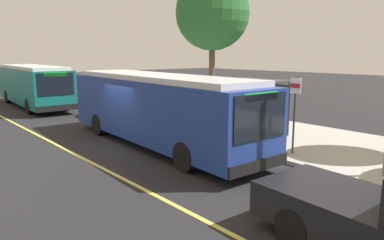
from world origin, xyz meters
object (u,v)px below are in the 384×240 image
(transit_bus_main, at_px, (157,107))
(route_sign_post, at_px, (295,105))
(transit_bus_second, at_px, (33,84))
(waiting_bench, at_px, (264,123))
(pedestrian_commuter, at_px, (206,109))

(transit_bus_main, xyz_separation_m, route_sign_post, (4.71, 2.71, 0.34))
(transit_bus_main, distance_m, transit_bus_second, 14.95)
(transit_bus_second, xyz_separation_m, route_sign_post, (19.66, 2.99, 0.34))
(transit_bus_second, relative_size, waiting_bench, 6.77)
(pedestrian_commuter, bearing_deg, transit_bus_main, -78.28)
(route_sign_post, bearing_deg, pedestrian_commuter, 172.55)
(route_sign_post, bearing_deg, transit_bus_main, -150.08)
(route_sign_post, bearing_deg, transit_bus_second, -171.34)
(transit_bus_second, xyz_separation_m, waiting_bench, (16.83, 4.97, -0.98))
(route_sign_post, distance_m, pedestrian_commuter, 5.53)
(pedestrian_commuter, bearing_deg, route_sign_post, -7.45)
(transit_bus_second, height_order, pedestrian_commuter, transit_bus_second)
(transit_bus_main, relative_size, route_sign_post, 4.04)
(transit_bus_main, bearing_deg, transit_bus_second, -178.92)
(transit_bus_main, xyz_separation_m, pedestrian_commuter, (-0.71, 3.42, -0.50))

